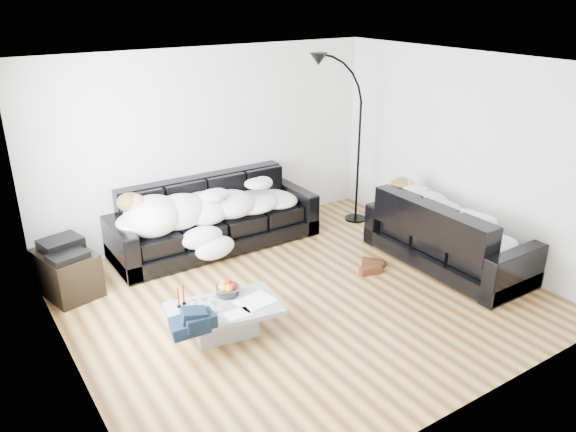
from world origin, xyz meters
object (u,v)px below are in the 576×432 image
sleeper_right (450,217)px  candle_right (183,295)px  stereo (63,247)px  wine_glass_b (194,309)px  coffee_table (225,320)px  wine_glass_c (215,305)px  candle_left (178,298)px  sofa_back (215,215)px  sleeper_back (216,202)px  wine_glass_a (204,301)px  shoes (372,266)px  floor_lamp (359,149)px  av_cabinet (67,273)px  fruit_bowl (227,288)px  sofa_right (449,232)px

sleeper_right → candle_right: bearing=83.4°
stereo → wine_glass_b: bearing=-79.6°
candle_right → coffee_table: bearing=-39.4°
wine_glass_c → candle_left: 0.39m
candle_left → candle_right: bearing=22.2°
sofa_back → candle_left: sofa_back is taller
sleeper_back → wine_glass_c: 2.22m
sleeper_back → wine_glass_a: (-1.05, -1.82, -0.25)m
shoes → floor_lamp: 1.97m
sleeper_back → wine_glass_b: bearing=-122.1°
sleeper_back → candle_right: (-1.19, -1.65, -0.22)m
coffee_table → wine_glass_b: size_ratio=6.00×
sofa_back → wine_glass_c: 2.25m
shoes → av_cabinet: (-3.31, 1.50, 0.21)m
fruit_bowl → wine_glass_a: (-0.31, -0.11, 0.00)m
av_cabinet → sleeper_back: bearing=-8.6°
fruit_bowl → floor_lamp: floor_lamp is taller
sofa_right → candle_right: size_ratio=9.65×
coffee_table → sleeper_right: bearing=-2.5°
wine_glass_b → floor_lamp: floor_lamp is taller
sofa_right → wine_glass_a: 3.28m
av_cabinet → candle_left: bearing=-77.1°
sleeper_back → sofa_right: bearing=-42.6°
coffee_table → av_cabinet: 2.08m
sleeper_back → candle_right: 2.05m
sleeper_back → av_cabinet: 2.05m
av_cabinet → fruit_bowl: bearing=-64.0°
fruit_bowl → candle_left: candle_left is taller
wine_glass_a → candle_left: size_ratio=0.72×
shoes → floor_lamp: (0.90, 1.40, 1.05)m
stereo → sleeper_right: bearing=-37.9°
coffee_table → candle_left: (-0.38, 0.23, 0.27)m
sleeper_right → stereo: 4.63m
coffee_table → sleeper_back: bearing=65.3°
sofa_back → candle_right: size_ratio=12.52×
wine_glass_a → candle_right: bearing=130.1°
sleeper_back → sofa_back: bearing=90.0°
fruit_bowl → wine_glass_b: (-0.47, -0.21, 0.02)m
sofa_right → candle_left: sofa_right is taller
av_cabinet → stereo: bearing=0.0°
fruit_bowl → candle_right: bearing=171.7°
sofa_right → shoes: 1.06m
sleeper_right → floor_lamp: bearing=0.5°
candle_right → av_cabinet: candle_right is taller
sleeper_right → shoes: (-0.91, 0.38, -0.59)m
shoes → floor_lamp: floor_lamp is taller
candle_left → floor_lamp: size_ratio=0.10×
sleeper_right → fruit_bowl: (-2.96, 0.33, -0.25)m
fruit_bowl → sofa_back: bearing=67.4°
sleeper_back → fruit_bowl: sleeper_back is taller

